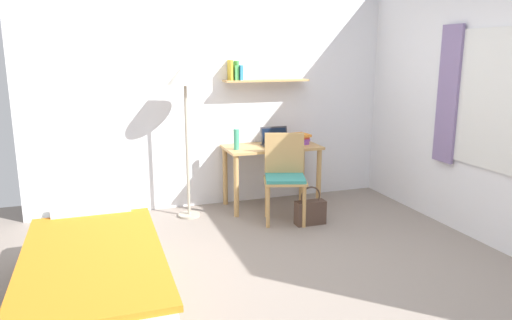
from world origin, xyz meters
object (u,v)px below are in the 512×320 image
desk_chair (285,174)px  handbag (310,212)px  desk (271,157)px  standing_lamp (185,84)px  water_bottle (236,139)px  laptop (276,141)px  book_stack (300,139)px  bed (95,279)px

desk_chair → handbag: desk_chair is taller
desk → standing_lamp: 1.31m
desk → water_bottle: 0.51m
standing_lamp → handbag: bearing=-29.6°
desk → handbag: desk is taller
laptop → book_stack: size_ratio=1.34×
water_bottle → laptop: bearing=11.2°
standing_lamp → book_stack: size_ratio=6.69×
desk → water_bottle: bearing=-169.8°
water_bottle → handbag: size_ratio=0.55×
bed → desk_chair: (1.94, 1.29, 0.28)m
desk → handbag: (0.17, -0.71, -0.45)m
desk_chair → water_bottle: size_ratio=4.08×
bed → book_stack: (2.34, 1.82, 0.54)m
bed → book_stack: size_ratio=8.30×
desk → standing_lamp: bearing=-177.1°
standing_lamp → desk: bearing=2.9°
book_stack → handbag: (-0.20, -0.73, -0.64)m
desk → laptop: bearing=19.1°
water_bottle → handbag: (0.61, -0.63, -0.70)m
desk → desk_chair: bearing=-94.2°
laptop → water_bottle: (-0.50, -0.10, 0.06)m
laptop → water_bottle: size_ratio=1.45×
water_bottle → desk: bearing=10.2°
book_stack → water_bottle: bearing=-172.8°
desk → water_bottle: (-0.44, -0.08, 0.25)m
desk_chair → book_stack: 0.71m
desk_chair → standing_lamp: 1.40m
handbag → desk: bearing=103.6°
water_bottle → handbag: bearing=-45.7°
book_stack → desk: bearing=-176.4°
desk → desk_chair: (-0.04, -0.50, -0.07)m
desk → desk_chair: desk_chair is taller
desk_chair → book_stack: desk_chair is taller
desk → standing_lamp: standing_lamp is taller
bed → water_bottle: bearing=48.2°
bed → desk_chair: size_ratio=2.21×
handbag → desk_chair: bearing=135.1°
water_bottle → desk_chair: bearing=-46.1°
water_bottle → book_stack: 0.82m
standing_lamp → handbag: standing_lamp is taller
desk → laptop: 0.19m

